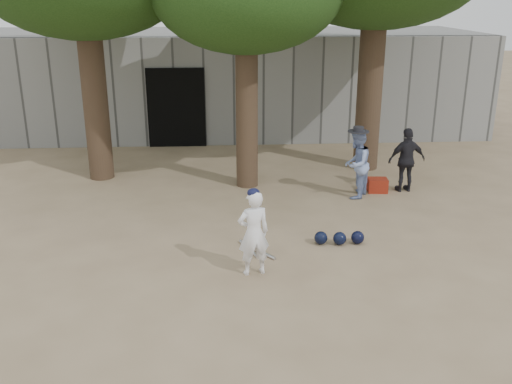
{
  "coord_description": "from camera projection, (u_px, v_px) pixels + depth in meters",
  "views": [
    {
      "loc": [
        0.03,
        -8.06,
        4.13
      ],
      "look_at": [
        0.6,
        1.0,
        0.95
      ],
      "focal_mm": 40.0,
      "sensor_mm": 36.0,
      "label": 1
    }
  ],
  "objects": [
    {
      "name": "helmet_row",
      "position": [
        339.0,
        238.0,
        9.87
      ],
      "size": [
        0.87,
        0.27,
        0.23
      ],
      "color": "black",
      "rests_on": "ground"
    },
    {
      "name": "boy_player",
      "position": [
        254.0,
        233.0,
        8.65
      ],
      "size": [
        0.56,
        0.43,
        1.36
      ],
      "primitive_type": "imported",
      "rotation": [
        0.0,
        0.0,
        3.38
      ],
      "color": "white",
      "rests_on": "ground"
    },
    {
      "name": "back_building",
      "position": [
        219.0,
        80.0,
        18.2
      ],
      "size": [
        16.0,
        5.24,
        3.0
      ],
      "color": "gray",
      "rests_on": "ground"
    },
    {
      "name": "bat_pile",
      "position": [
        255.0,
        250.0,
        9.6
      ],
      "size": [
        0.59,
        0.76,
        0.06
      ],
      "color": "silver",
      "rests_on": "ground"
    },
    {
      "name": "red_bag",
      "position": [
        377.0,
        185.0,
        12.47
      ],
      "size": [
        0.45,
        0.35,
        0.3
      ],
      "primitive_type": "cube",
      "rotation": [
        0.0,
        0.0,
        -0.08
      ],
      "color": "maroon",
      "rests_on": "ground"
    },
    {
      "name": "spectator_blue",
      "position": [
        356.0,
        164.0,
        11.95
      ],
      "size": [
        0.83,
        0.89,
        1.46
      ],
      "primitive_type": "imported",
      "rotation": [
        0.0,
        0.0,
        4.19
      ],
      "color": "#8195C7",
      "rests_on": "ground"
    },
    {
      "name": "ground",
      "position": [
        222.0,
        271.0,
        8.96
      ],
      "size": [
        70.0,
        70.0,
        0.0
      ],
      "primitive_type": "plane",
      "color": "#937C5E",
      "rests_on": "ground"
    },
    {
      "name": "spectator_dark",
      "position": [
        407.0,
        160.0,
        12.35
      ],
      "size": [
        0.86,
        0.43,
        1.41
      ],
      "primitive_type": "imported",
      "rotation": [
        0.0,
        0.0,
        3.25
      ],
      "color": "black",
      "rests_on": "ground"
    }
  ]
}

